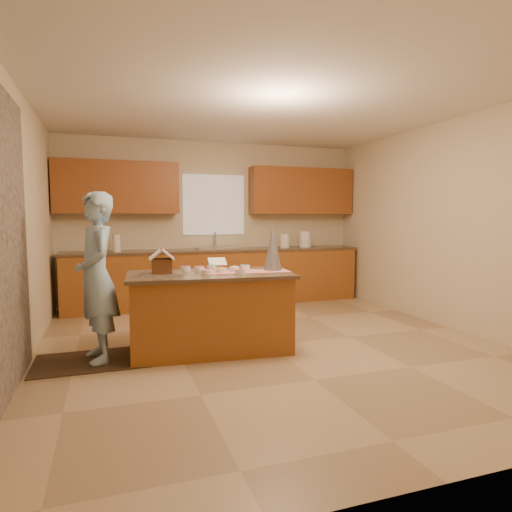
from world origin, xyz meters
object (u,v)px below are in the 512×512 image
at_px(tinsel_tree, 273,248).
at_px(gingerbread_house, 162,264).
at_px(island_base, 210,313).
at_px(boy, 97,277).

bearing_deg(tinsel_tree, gingerbread_house, 179.89).
relative_size(island_base, tinsel_tree, 3.27).
relative_size(island_base, boy, 0.98).
height_order(tinsel_tree, boy, boy).
height_order(tinsel_tree, gingerbread_house, tinsel_tree).
distance_m(boy, gingerbread_house, 0.65).
xyz_separation_m(tinsel_tree, gingerbread_house, (-1.23, 0.00, -0.13)).
bearing_deg(tinsel_tree, island_base, 179.26).
xyz_separation_m(island_base, boy, (-1.14, 0.01, 0.45)).
xyz_separation_m(boy, gingerbread_house, (0.64, -0.02, 0.11)).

